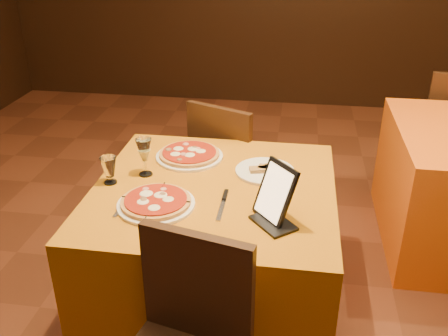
# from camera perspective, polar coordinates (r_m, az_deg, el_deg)

# --- Properties ---
(floor) EXTENTS (6.00, 7.00, 0.01)m
(floor) POSITION_cam_1_polar(r_m,az_deg,el_deg) (2.64, 3.03, -18.17)
(floor) COLOR #5E2D19
(floor) RESTS_ON ground
(main_table) EXTENTS (1.10, 1.10, 0.75)m
(main_table) POSITION_cam_1_polar(r_m,az_deg,el_deg) (2.49, -1.08, -9.75)
(main_table) COLOR #B3680B
(main_table) RESTS_ON floor
(chair_main_far) EXTENTS (0.52, 0.52, 0.91)m
(chair_main_far) POSITION_cam_1_polar(r_m,az_deg,el_deg) (3.12, 1.35, 0.06)
(chair_main_far) COLOR #30230F
(chair_main_far) RESTS_ON floor
(pizza_near) EXTENTS (0.33, 0.33, 0.03)m
(pizza_near) POSITION_cam_1_polar(r_m,az_deg,el_deg) (2.15, -7.78, -3.97)
(pizza_near) COLOR white
(pizza_near) RESTS_ON main_table
(pizza_far) EXTENTS (0.34, 0.34, 0.03)m
(pizza_far) POSITION_cam_1_polar(r_m,az_deg,el_deg) (2.56, -3.97, 1.49)
(pizza_far) COLOR white
(pizza_far) RESTS_ON main_table
(cutlet_dish) EXTENTS (0.29, 0.29, 0.03)m
(cutlet_dish) POSITION_cam_1_polar(r_m,az_deg,el_deg) (2.42, 4.70, -0.23)
(cutlet_dish) COLOR white
(cutlet_dish) RESTS_ON main_table
(wine_glass) EXTENTS (0.09, 0.09, 0.19)m
(wine_glass) POSITION_cam_1_polar(r_m,az_deg,el_deg) (2.38, -9.07, 1.27)
(wine_glass) COLOR #DDDD7D
(wine_glass) RESTS_ON main_table
(water_glass) EXTENTS (0.07, 0.07, 0.13)m
(water_glass) POSITION_cam_1_polar(r_m,az_deg,el_deg) (2.35, -12.99, -0.26)
(water_glass) COLOR white
(water_glass) RESTS_ON main_table
(tablet) EXTENTS (0.19, 0.20, 0.23)m
(tablet) POSITION_cam_1_polar(r_m,az_deg,el_deg) (2.01, 5.87, -2.77)
(tablet) COLOR black
(tablet) RESTS_ON main_table
(knife) EXTENTS (0.02, 0.24, 0.01)m
(knife) POSITION_cam_1_polar(r_m,az_deg,el_deg) (2.13, -0.19, -4.35)
(knife) COLOR #ACACB3
(knife) RESTS_ON main_table
(fork_near) EXTENTS (0.02, 0.14, 0.01)m
(fork_near) POSITION_cam_1_polar(r_m,az_deg,el_deg) (2.16, -11.76, -4.58)
(fork_near) COLOR silver
(fork_near) RESTS_ON main_table
(fork_far) EXTENTS (0.02, 0.14, 0.01)m
(fork_far) POSITION_cam_1_polar(r_m,az_deg,el_deg) (2.58, -1.48, 1.41)
(fork_far) COLOR #AAABB1
(fork_far) RESTS_ON main_table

